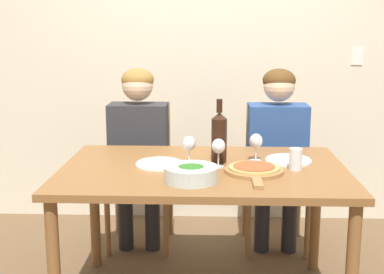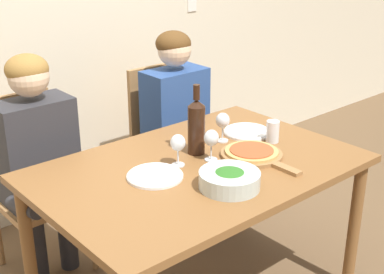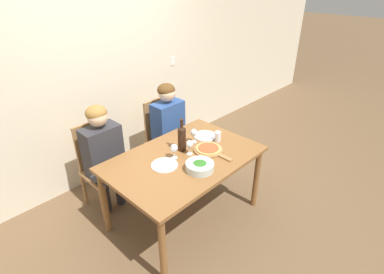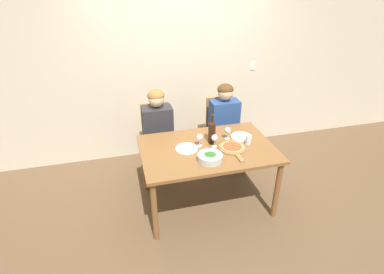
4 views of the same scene
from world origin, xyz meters
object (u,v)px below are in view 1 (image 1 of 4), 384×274
object	(u,v)px
wine_bottle	(219,136)
pizza_on_board	(254,170)
chair_right	(274,172)
wine_glass_right	(256,142)
person_woman	(138,142)
person_man	(278,144)
wine_glass_left	(189,145)
broccoli_bowl	(191,173)
dinner_plate_right	(288,160)
chair_left	(141,170)
wine_glass_centre	(218,147)
dinner_plate_left	(159,164)
water_tumbler	(295,159)

from	to	relation	value
wine_bottle	pizza_on_board	size ratio (longest dim) A/B	0.79
chair_right	wine_glass_right	distance (m)	0.82
person_woman	person_man	world-z (taller)	same
chair_right	wine_glass_left	world-z (taller)	chair_right
wine_bottle	broccoli_bowl	bearing A→B (deg)	-110.32
person_woman	dinner_plate_right	size ratio (longest dim) A/B	4.89
chair_left	wine_glass_left	world-z (taller)	chair_left
chair_left	wine_glass_centre	world-z (taller)	chair_left
wine_glass_right	wine_glass_centre	xyz separation A→B (m)	(-0.20, -0.13, 0.00)
dinner_plate_right	wine_glass_left	distance (m)	0.54
chair_left	wine_glass_right	xyz separation A→B (m)	(0.72, -0.71, 0.36)
dinner_plate_left	wine_glass_left	world-z (taller)	wine_glass_left
chair_left	water_tumbler	world-z (taller)	chair_left
person_man	broccoli_bowl	bearing A→B (deg)	-117.91
chair_left	dinner_plate_right	xyz separation A→B (m)	(0.89, -0.72, 0.27)
chair_left	wine_glass_right	distance (m)	1.07
chair_left	broccoli_bowl	world-z (taller)	chair_left
wine_bottle	wine_glass_left	world-z (taller)	wine_bottle
broccoli_bowl	pizza_on_board	size ratio (longest dim) A/B	0.59
chair_right	person_woman	bearing A→B (deg)	-172.65
dinner_plate_left	dinner_plate_right	distance (m)	0.69
person_woman	dinner_plate_right	world-z (taller)	person_woman
person_man	pizza_on_board	size ratio (longest dim) A/B	2.79
wine_glass_left	wine_glass_centre	size ratio (longest dim) A/B	1.00
chair_right	wine_glass_left	xyz separation A→B (m)	(-0.54, -0.79, 0.36)
person_man	wine_bottle	size ratio (longest dim) A/B	3.55
person_man	wine_glass_right	distance (m)	0.64
dinner_plate_right	wine_glass_centre	world-z (taller)	wine_glass_centre
pizza_on_board	wine_glass_centre	size ratio (longest dim) A/B	2.87
wine_glass_left	pizza_on_board	bearing A→B (deg)	-25.23
chair_left	wine_bottle	bearing A→B (deg)	-54.90
chair_left	person_man	xyz separation A→B (m)	(0.91, -0.12, 0.22)
chair_left	broccoli_bowl	bearing A→B (deg)	-70.73
dinner_plate_left	chair_left	bearing A→B (deg)	104.15
water_tumbler	dinner_plate_right	bearing A→B (deg)	94.27
person_woman	dinner_plate_right	bearing A→B (deg)	-34.07
chair_right	wine_glass_right	world-z (taller)	chair_right
dinner_plate_left	wine_bottle	bearing A→B (deg)	15.02
person_man	wine_glass_centre	world-z (taller)	person_man
dinner_plate_right	chair_right	bearing A→B (deg)	88.78
chair_right	wine_bottle	size ratio (longest dim) A/B	2.82
person_woman	wine_glass_centre	distance (m)	0.90
water_tumbler	chair_right	bearing A→B (deg)	89.79
dinner_plate_left	dinner_plate_right	world-z (taller)	same
person_man	dinner_plate_right	xyz separation A→B (m)	(-0.02, -0.60, 0.04)
person_woman	wine_glass_centre	world-z (taller)	person_woman
person_woman	wine_glass_centre	bearing A→B (deg)	-54.68
wine_bottle	wine_glass_centre	size ratio (longest dim) A/B	2.25
broccoli_bowl	wine_glass_left	size ratio (longest dim) A/B	1.70
chair_right	dinner_plate_left	bearing A→B (deg)	-130.36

